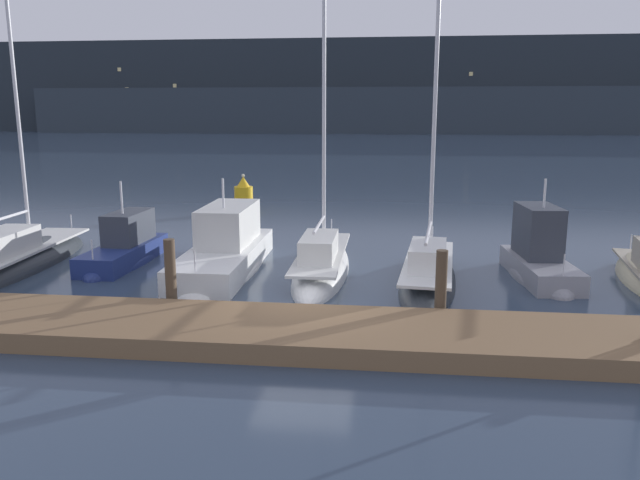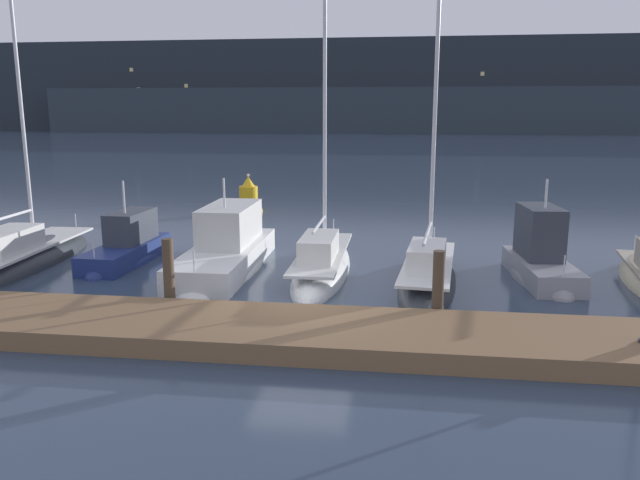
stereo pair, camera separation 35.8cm
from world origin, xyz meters
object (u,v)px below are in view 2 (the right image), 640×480
object	(u,v)px
motorboat_berth_2	(127,254)
motorboat_berth_6	(541,268)
channel_buoy	(249,198)
sailboat_berth_4	(322,269)
sailboat_berth_5	(428,281)
sailboat_berth_1	(24,262)
motorboat_berth_3	(226,257)

from	to	relation	value
motorboat_berth_2	motorboat_berth_6	distance (m)	13.47
motorboat_berth_2	motorboat_berth_6	xyz separation A→B (m)	(13.46, -0.40, 0.10)
motorboat_berth_6	channel_buoy	xyz separation A→B (m)	(-11.92, 11.08, 0.36)
motorboat_berth_2	motorboat_berth_6	world-z (taller)	motorboat_berth_6
motorboat_berth_2	sailboat_berth_4	bearing A→B (deg)	-4.94
sailboat_berth_5	channel_buoy	world-z (taller)	sailboat_berth_5
sailboat_berth_4	sailboat_berth_1	bearing A→B (deg)	-178.12
motorboat_berth_6	motorboat_berth_2	bearing A→B (deg)	178.31
motorboat_berth_3	channel_buoy	bearing A→B (deg)	100.40
motorboat_berth_6	motorboat_berth_3	bearing A→B (deg)	-179.92
motorboat_berth_2	motorboat_berth_3	size ratio (longest dim) A/B	0.67
sailboat_berth_4	motorboat_berth_6	size ratio (longest dim) A/B	2.06
sailboat_berth_5	motorboat_berth_6	bearing A→B (deg)	17.95
sailboat_berth_4	motorboat_berth_2	bearing A→B (deg)	175.06
sailboat_berth_1	channel_buoy	xyz separation A→B (m)	(4.76, 11.60, 0.59)
motorboat_berth_2	sailboat_berth_5	distance (m)	10.15
sailboat_berth_1	motorboat_berth_6	bearing A→B (deg)	1.77
sailboat_berth_1	sailboat_berth_4	distance (m)	9.98
sailboat_berth_5	channel_buoy	distance (m)	14.87
motorboat_berth_2	motorboat_berth_6	bearing A→B (deg)	-1.69
motorboat_berth_3	motorboat_berth_6	distance (m)	9.88
sailboat_berth_5	motorboat_berth_2	bearing A→B (deg)	171.46
motorboat_berth_6	sailboat_berth_5	bearing A→B (deg)	-162.05
sailboat_berth_4	channel_buoy	size ratio (longest dim) A/B	4.90
motorboat_berth_2	sailboat_berth_5	size ratio (longest dim) A/B	0.54
sailboat_berth_5	sailboat_berth_4	bearing A→B (deg)	164.26
motorboat_berth_3	motorboat_berth_6	world-z (taller)	motorboat_berth_6
sailboat_berth_4	channel_buoy	distance (m)	12.43
motorboat_berth_2	sailboat_berth_5	bearing A→B (deg)	-8.54
channel_buoy	motorboat_berth_3	bearing A→B (deg)	-79.60
motorboat_berth_2	sailboat_berth_1	bearing A→B (deg)	-164.13
sailboat_berth_1	motorboat_berth_2	bearing A→B (deg)	15.87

